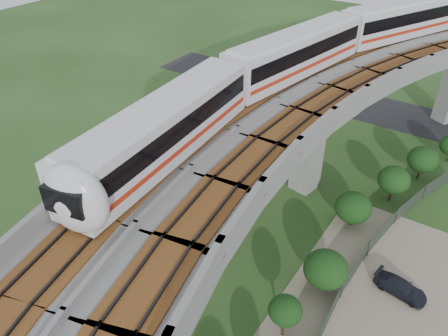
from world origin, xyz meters
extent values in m
plane|color=#2B451B|center=(0.00, 0.00, 0.00)|extent=(160.00, 160.00, 0.00)
cube|color=#232326|center=(0.00, 30.00, 0.01)|extent=(60.00, 8.00, 0.03)
cube|color=#99968E|center=(0.91, 10.42, 4.20)|extent=(2.35, 2.51, 8.40)
cube|color=#99968E|center=(0.91, 10.42, 9.00)|extent=(7.31, 3.58, 1.20)
cube|color=#99968E|center=(0.91, -10.42, 4.20)|extent=(2.35, 2.51, 8.40)
cube|color=#99968E|center=(0.91, -10.42, 9.00)|extent=(7.31, 3.58, 1.20)
cube|color=gray|center=(6.19, 26.54, 10.00)|extent=(16.42, 20.91, 0.80)
cube|color=gray|center=(2.33, 28.44, 10.90)|extent=(8.66, 17.08, 1.00)
cube|color=brown|center=(4.21, 27.51, 10.46)|extent=(10.68, 18.08, 0.12)
cube|color=black|center=(4.21, 27.51, 10.58)|extent=(9.69, 17.59, 0.12)
cube|color=gray|center=(0.70, 9.13, 10.00)|extent=(11.77, 20.03, 0.80)
cube|color=gray|center=(-3.55, 9.78, 10.90)|extent=(3.22, 18.71, 1.00)
cube|color=gray|center=(4.95, 8.47, 10.90)|extent=(3.22, 18.71, 1.00)
cube|color=brown|center=(-1.48, 9.46, 10.46)|extent=(5.44, 19.05, 0.12)
cube|color=black|center=(-1.48, 9.46, 10.58)|extent=(4.35, 18.88, 0.12)
cube|color=brown|center=(2.87, 8.79, 10.46)|extent=(5.44, 19.05, 0.12)
cube|color=black|center=(2.87, 8.79, 10.58)|extent=(4.35, 18.88, 0.12)
cube|color=gray|center=(0.70, -9.13, 10.00)|extent=(11.77, 20.03, 0.80)
cube|color=gray|center=(-3.55, -9.78, 10.90)|extent=(3.22, 18.71, 1.00)
cube|color=gray|center=(4.95, -8.47, 10.90)|extent=(3.22, 18.71, 1.00)
cube|color=brown|center=(-1.48, -9.46, 10.46)|extent=(5.44, 19.05, 0.12)
cube|color=black|center=(-1.48, -9.46, 10.58)|extent=(4.35, 18.88, 0.12)
cube|color=brown|center=(2.87, -8.79, 10.46)|extent=(5.44, 19.05, 0.12)
cube|color=black|center=(2.87, -8.79, 10.58)|extent=(4.35, 18.88, 0.12)
cube|color=silver|center=(-2.02, -4.79, 12.24)|extent=(3.85, 15.16, 3.20)
cube|color=silver|center=(-2.02, -4.79, 13.94)|extent=(3.25, 14.37, 0.22)
cube|color=black|center=(-2.02, -4.79, 12.69)|extent=(3.86, 14.57, 1.15)
cube|color=red|center=(-2.02, -4.79, 11.49)|extent=(3.86, 14.57, 0.30)
cube|color=black|center=(-2.02, -4.79, 10.78)|extent=(2.88, 12.86, 0.28)
cube|color=silver|center=(-1.26, 10.75, 12.24)|extent=(5.25, 15.24, 3.20)
cube|color=silver|center=(-1.26, 10.75, 13.94)|extent=(4.59, 14.41, 0.22)
cube|color=black|center=(-1.26, 10.75, 12.69)|extent=(5.21, 14.66, 1.15)
cube|color=red|center=(-1.26, 10.75, 11.49)|extent=(5.21, 14.66, 0.30)
cube|color=black|center=(-1.26, 10.75, 10.78)|extent=(4.08, 12.89, 0.28)
cube|color=silver|center=(3.32, 25.62, 12.24)|extent=(8.64, 14.78, 3.20)
cube|color=silver|center=(3.32, 25.62, 13.94)|extent=(7.84, 13.87, 0.22)
cube|color=black|center=(3.32, 25.62, 12.69)|extent=(8.45, 14.26, 1.15)
cube|color=red|center=(3.32, 25.62, 11.49)|extent=(8.45, 14.26, 0.30)
cube|color=black|center=(3.32, 25.62, 10.78)|extent=(6.98, 12.40, 0.28)
ellipsoid|color=silver|center=(-1.04, -11.97, 12.39)|extent=(3.62, 2.43, 3.64)
cube|color=#2D382D|center=(11.38, 16.98, 0.75)|extent=(1.69, 4.77, 1.40)
cylinder|color=#2D382D|center=(10.62, 14.63, 0.75)|extent=(0.08, 0.08, 1.50)
cube|color=#2D382D|center=(9.98, 12.24, 0.75)|extent=(1.23, 4.91, 1.40)
cylinder|color=#2D382D|center=(9.45, 9.83, 0.75)|extent=(0.08, 0.08, 1.50)
cube|color=#2D382D|center=(9.03, 7.39, 0.75)|extent=(0.75, 4.99, 1.40)
cylinder|color=#2D382D|center=(8.74, 4.94, 0.75)|extent=(0.08, 0.08, 1.50)
cube|color=#2D382D|center=(8.56, 2.47, 0.75)|extent=(0.27, 5.04, 1.40)
cylinder|color=#2D382D|center=(8.50, 0.00, 0.75)|extent=(0.08, 0.08, 1.50)
cube|color=#2D382D|center=(8.56, -2.47, 0.75)|extent=(0.27, 5.04, 1.40)
cylinder|color=#382314|center=(9.44, 17.57, 0.68)|extent=(0.18, 0.18, 1.36)
ellipsoid|color=#113614|center=(9.44, 17.57, 2.21)|extent=(2.81, 2.81, 2.39)
cylinder|color=#382314|center=(8.15, 12.69, 0.73)|extent=(0.18, 0.18, 1.45)
ellipsoid|color=#113614|center=(8.15, 12.69, 2.28)|extent=(2.76, 2.76, 2.35)
cylinder|color=#382314|center=(6.37, 7.69, 0.46)|extent=(0.18, 0.18, 0.92)
ellipsoid|color=#113614|center=(6.37, 7.69, 1.81)|extent=(2.97, 2.97, 2.53)
cylinder|color=#382314|center=(7.16, -0.03, 0.57)|extent=(0.18, 0.18, 1.14)
ellipsoid|color=#113614|center=(7.16, -0.03, 2.05)|extent=(3.05, 3.05, 2.59)
cylinder|color=#382314|center=(6.49, -4.79, 0.88)|extent=(0.18, 0.18, 1.76)
ellipsoid|color=#113614|center=(6.49, -4.79, 2.39)|extent=(2.11, 2.11, 1.79)
imported|color=black|center=(11.75, 2.68, 0.56)|extent=(3.80, 2.00, 1.05)
camera|label=1|loc=(12.75, -20.97, 24.29)|focal=35.00mm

